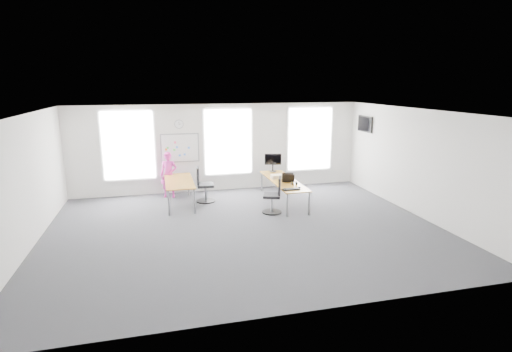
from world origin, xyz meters
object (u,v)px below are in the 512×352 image
object	(u,v)px
desk_left	(179,183)
person	(169,175)
desk_right	(283,182)
chair_left	(203,187)
chair_right	(274,197)
keyboard	(291,189)
headphones	(294,183)
monitor	(273,161)

from	to	relation	value
desk_left	person	bearing A→B (deg)	106.46
desk_right	chair_left	world-z (taller)	chair_left
chair_right	person	bearing A→B (deg)	-110.05
chair_left	desk_left	bearing A→B (deg)	104.47
keyboard	headphones	xyz separation A→B (m)	(0.26, 0.51, 0.04)
desk_left	monitor	size ratio (longest dim) A/B	3.36
chair_right	keyboard	xyz separation A→B (m)	(0.45, -0.19, 0.26)
desk_right	person	xyz separation A→B (m)	(-3.47, 1.44, 0.09)
person	desk_right	bearing A→B (deg)	-7.91
desk_right	desk_left	size ratio (longest dim) A/B	1.38
person	keyboard	world-z (taller)	person
chair_left	keyboard	xyz separation A→B (m)	(2.31, -1.79, 0.23)
keyboard	monitor	xyz separation A→B (m)	(0.15, 2.39, 0.37)
chair_right	headphones	world-z (taller)	chair_right
desk_left	chair_left	xyz separation A→B (m)	(0.76, 0.15, -0.22)
headphones	monitor	world-z (taller)	monitor
keyboard	headphones	size ratio (longest dim) A/B	2.69
desk_right	headphones	distance (m)	0.65
desk_right	desk_left	distance (m)	3.23
keyboard	chair_right	bearing A→B (deg)	152.80
desk_right	monitor	xyz separation A→B (m)	(0.02, 1.24, 0.42)
person	keyboard	xyz separation A→B (m)	(3.34, -2.58, -0.03)
desk_right	chair_right	bearing A→B (deg)	-121.46
chair_right	monitor	world-z (taller)	monitor
desk_left	person	world-z (taller)	person
chair_left	person	world-z (taller)	person
monitor	person	bearing A→B (deg)	-172.36
keyboard	headphones	distance (m)	0.58
person	desk_left	bearing A→B (deg)	-58.97
keyboard	chair_left	bearing A→B (deg)	137.47
headphones	monitor	xyz separation A→B (m)	(-0.11, 1.87, 0.33)
desk_right	chair_left	distance (m)	2.53
desk_left	monitor	distance (m)	3.32
keyboard	desk_right	bearing A→B (deg)	78.81
desk_right	desk_left	world-z (taller)	desk_left
chair_left	headphones	xyz separation A→B (m)	(2.57, -1.28, 0.27)
chair_left	person	xyz separation A→B (m)	(-1.03, 0.79, 0.27)
desk_right	chair_right	distance (m)	1.14
chair_left	headphones	world-z (taller)	chair_left
desk_right	monitor	bearing A→B (deg)	89.02
chair_right	person	xyz separation A→B (m)	(-2.89, 2.39, 0.29)
desk_right	keyboard	bearing A→B (deg)	-96.53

